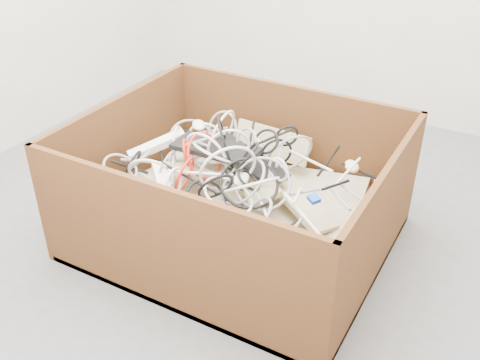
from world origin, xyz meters
The scene contains 8 objects.
ground centered at (0.00, 0.00, 0.00)m, with size 3.00×3.00×0.00m, color #555558.
cardboard_box centered at (0.09, -0.13, 0.14)m, with size 1.28×1.07×0.58m.
keyboard_pile centered at (0.09, -0.12, 0.29)m, with size 0.88×0.98×0.31m.
mice_scatter centered at (0.10, -0.16, 0.35)m, with size 0.85×0.71×0.18m.
power_strip_left centered at (-0.31, -0.13, 0.37)m, with size 0.27×0.05×0.04m, color white.
power_strip_right centered at (-0.11, -0.36, 0.32)m, with size 0.31×0.06×0.04m, color white.
vga_plug centered at (0.48, -0.17, 0.35)m, with size 0.04×0.04×0.02m, color blue.
cable_tangle centered at (0.07, -0.18, 0.41)m, with size 1.12×0.88×0.44m.
Camera 1 is at (1.12, -1.91, 1.55)m, focal length 41.60 mm.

